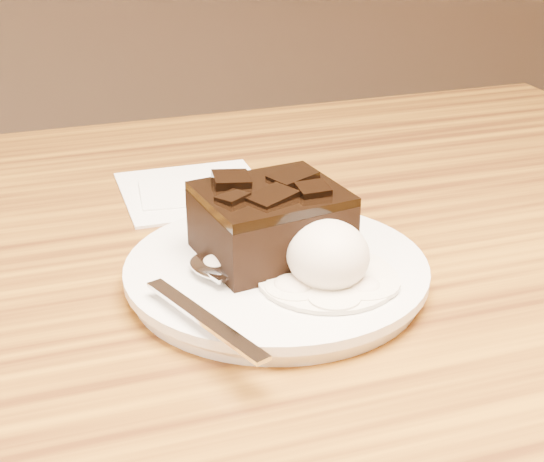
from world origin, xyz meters
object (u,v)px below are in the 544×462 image
object	(u,v)px
spoon	(215,269)
ice_cream_scoop	(328,255)
plate	(276,275)
brownie	(271,226)
napkin	(194,190)

from	to	relation	value
spoon	ice_cream_scoop	bearing A→B (deg)	-44.78
ice_cream_scoop	spoon	xyz separation A→B (m)	(-0.07, 0.03, -0.01)
plate	brownie	distance (m)	0.04
spoon	napkin	xyz separation A→B (m)	(0.03, 0.20, -0.02)
plate	napkin	size ratio (longest dim) A/B	1.69
plate	ice_cream_scoop	size ratio (longest dim) A/B	3.63
ice_cream_scoop	napkin	xyz separation A→B (m)	(-0.04, 0.23, -0.04)
ice_cream_scoop	plate	bearing A→B (deg)	125.37
plate	spoon	xyz separation A→B (m)	(-0.05, -0.00, 0.01)
brownie	spoon	distance (m)	0.05
plate	brownie	xyz separation A→B (m)	(0.00, 0.02, 0.03)
plate	napkin	xyz separation A→B (m)	(-0.01, 0.19, -0.01)
ice_cream_scoop	spoon	world-z (taller)	ice_cream_scoop
brownie	napkin	xyz separation A→B (m)	(-0.02, 0.18, -0.04)
napkin	ice_cream_scoop	bearing A→B (deg)	-80.23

